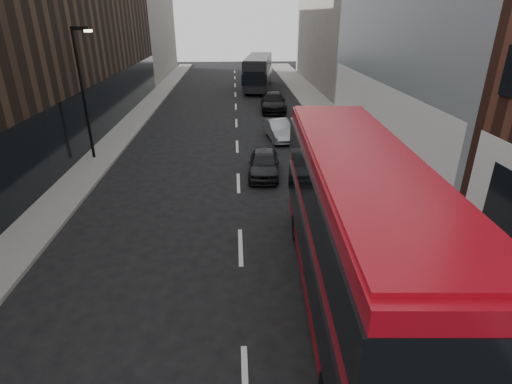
{
  "coord_description": "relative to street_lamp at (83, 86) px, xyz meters",
  "views": [
    {
      "loc": [
        -0.1,
        -4.38,
        7.71
      ],
      "look_at": [
        0.52,
        7.26,
        2.5
      ],
      "focal_mm": 28.0,
      "sensor_mm": 36.0,
      "label": 1
    }
  ],
  "objects": [
    {
      "name": "building_left_mid",
      "position": [
        -3.28,
        12.0,
        2.82
      ],
      "size": [
        5.0,
        24.0,
        14.0
      ],
      "primitive_type": "cube",
      "color": "black",
      "rests_on": "ground"
    },
    {
      "name": "sidewalk_right",
      "position": [
        15.72,
        7.0,
        -4.11
      ],
      "size": [
        3.0,
        80.0,
        0.15
      ],
      "primitive_type": "cube",
      "color": "slate",
      "rests_on": "ground"
    },
    {
      "name": "street_lamp",
      "position": [
        0.0,
        0.0,
        0.0
      ],
      "size": [
        1.06,
        0.22,
        7.0
      ],
      "color": "black",
      "rests_on": "sidewalk_left"
    },
    {
      "name": "car_b",
      "position": [
        11.02,
        3.5,
        -3.54
      ],
      "size": [
        1.88,
        4.03,
        1.28
      ],
      "primitive_type": "imported",
      "rotation": [
        0.0,
        0.0,
        0.14
      ],
      "color": "gray",
      "rests_on": "ground"
    },
    {
      "name": "building_left_far",
      "position": [
        -3.28,
        34.0,
        2.32
      ],
      "size": [
        5.0,
        20.0,
        13.0
      ],
      "primitive_type": "cube",
      "color": "#66625A",
      "rests_on": "ground"
    },
    {
      "name": "car_c",
      "position": [
        11.47,
        12.24,
        -3.43
      ],
      "size": [
        2.34,
        5.26,
        1.5
      ],
      "primitive_type": "imported",
      "rotation": [
        0.0,
        0.0,
        -0.05
      ],
      "color": "black",
      "rests_on": "ground"
    },
    {
      "name": "grey_bus",
      "position": [
        10.83,
        23.47,
        -2.3
      ],
      "size": [
        3.98,
        11.05,
        3.5
      ],
      "rotation": [
        0.0,
        0.0,
        -0.13
      ],
      "color": "black",
      "rests_on": "ground"
    },
    {
      "name": "red_bus",
      "position": [
        11.27,
        -13.19,
        -1.62
      ],
      "size": [
        3.31,
        11.54,
        4.61
      ],
      "rotation": [
        0.0,
        0.0,
        -0.06
      ],
      "color": "#A10916",
      "rests_on": "ground"
    },
    {
      "name": "car_a",
      "position": [
        9.58,
        -2.96,
        -3.52
      ],
      "size": [
        1.88,
        3.98,
        1.31
      ],
      "primitive_type": "imported",
      "rotation": [
        0.0,
        0.0,
        -0.09
      ],
      "color": "black",
      "rests_on": "ground"
    },
    {
      "name": "sidewalk_left",
      "position": [
        0.22,
        7.0,
        -4.11
      ],
      "size": [
        2.0,
        80.0,
        0.15
      ],
      "primitive_type": "cube",
      "color": "slate",
      "rests_on": "ground"
    }
  ]
}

